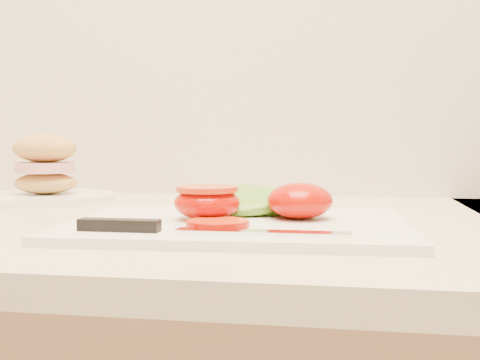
# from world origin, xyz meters

# --- Properties ---
(cutting_board) EXTENTS (0.39, 0.29, 0.01)m
(cutting_board) POSITION_xyz_m (-0.13, 1.59, 0.94)
(cutting_board) COLOR silver
(cutting_board) RESTS_ON counter
(tomato_half_dome) EXTENTS (0.08, 0.08, 0.04)m
(tomato_half_dome) POSITION_xyz_m (-0.06, 1.62, 0.96)
(tomato_half_dome) COLOR #C80F00
(tomato_half_dome) RESTS_ON cutting_board
(tomato_half_cut) EXTENTS (0.08, 0.08, 0.04)m
(tomato_half_cut) POSITION_xyz_m (-0.16, 1.60, 0.96)
(tomato_half_cut) COLOR #C80F00
(tomato_half_cut) RESTS_ON cutting_board
(tomato_slice_0) EXTENTS (0.06, 0.06, 0.01)m
(tomato_slice_0) POSITION_xyz_m (-0.14, 1.54, 0.94)
(tomato_slice_0) COLOR #DD4612
(tomato_slice_0) RESTS_ON cutting_board
(lettuce_leaf_0) EXTENTS (0.18, 0.15, 0.03)m
(lettuce_leaf_0) POSITION_xyz_m (-0.15, 1.67, 0.95)
(lettuce_leaf_0) COLOR #6AA02A
(lettuce_leaf_0) RESTS_ON cutting_board
(lettuce_leaf_1) EXTENTS (0.14, 0.12, 0.03)m
(lettuce_leaf_1) POSITION_xyz_m (-0.10, 1.68, 0.95)
(lettuce_leaf_1) COLOR #6AA02A
(lettuce_leaf_1) RESTS_ON cutting_board
(knife) EXTENTS (0.27, 0.03, 0.01)m
(knife) POSITION_xyz_m (-0.18, 1.50, 0.94)
(knife) COLOR silver
(knife) RESTS_ON cutting_board
(sandwich_plate) EXTENTS (0.22, 0.22, 0.11)m
(sandwich_plate) POSITION_xyz_m (-0.49, 1.84, 0.97)
(sandwich_plate) COLOR white
(sandwich_plate) RESTS_ON counter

